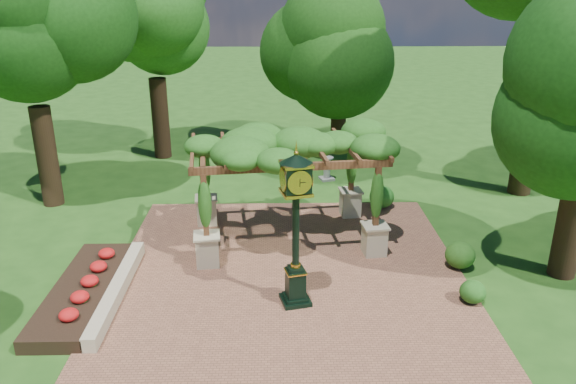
{
  "coord_description": "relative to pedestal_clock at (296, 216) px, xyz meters",
  "views": [
    {
      "loc": [
        -0.32,
        -12.64,
        7.95
      ],
      "look_at": [
        0.0,
        2.5,
        2.2
      ],
      "focal_mm": 35.0,
      "sensor_mm": 36.0,
      "label": 1
    }
  ],
  "objects": [
    {
      "name": "sundial",
      "position": [
        1.65,
        9.66,
        -2.04
      ],
      "size": [
        0.69,
        0.69,
        1.0
      ],
      "rotation": [
        0.0,
        0.0,
        0.3
      ],
      "color": "#97978F",
      "rests_on": "ground"
    },
    {
      "name": "shrub_front",
      "position": [
        4.62,
        -0.1,
        -2.13
      ],
      "size": [
        0.79,
        0.79,
        0.61
      ],
      "primitive_type": "ellipsoid",
      "rotation": [
        0.0,
        0.0,
        0.2
      ],
      "color": "#215518",
      "rests_on": "brick_plaza"
    },
    {
      "name": "shrub_back",
      "position": [
        3.41,
        6.47,
        -2.02
      ],
      "size": [
        1.18,
        1.18,
        0.82
      ],
      "primitive_type": "ellipsoid",
      "rotation": [
        0.0,
        0.0,
        0.37
      ],
      "color": "#25671D",
      "rests_on": "brick_plaza"
    },
    {
      "name": "flower_bed",
      "position": [
        -5.64,
        0.43,
        -2.3
      ],
      "size": [
        1.5,
        5.0,
        0.36
      ],
      "primitive_type": "cube",
      "color": "red",
      "rests_on": "ground"
    },
    {
      "name": "pergola",
      "position": [
        -0.19,
        3.95,
        0.56
      ],
      "size": [
        6.27,
        4.35,
        3.7
      ],
      "rotation": [
        0.0,
        0.0,
        0.12
      ],
      "color": "beige",
      "rests_on": "brick_plaza"
    },
    {
      "name": "brick_plaza",
      "position": [
        -0.14,
        0.93,
        -2.46
      ],
      "size": [
        10.0,
        12.0,
        0.04
      ],
      "primitive_type": "cube",
      "color": "brown",
      "rests_on": "ground"
    },
    {
      "name": "tree_west_far",
      "position": [
        -5.89,
        13.15,
        4.13
      ],
      "size": [
        4.41,
        4.41,
        9.65
      ],
      "color": "black",
      "rests_on": "ground"
    },
    {
      "name": "tree_west_near",
      "position": [
        -8.91,
        7.17,
        4.11
      ],
      "size": [
        4.38,
        4.38,
        9.62
      ],
      "color": "#332214",
      "rests_on": "ground"
    },
    {
      "name": "pedestal_clock",
      "position": [
        0.0,
        0.0,
        0.0
      ],
      "size": [
        0.98,
        0.98,
        4.13
      ],
      "rotation": [
        0.0,
        0.0,
        0.24
      ],
      "color": "black",
      "rests_on": "brick_plaza"
    },
    {
      "name": "shrub_mid",
      "position": [
        4.86,
        1.8,
        -2.05
      ],
      "size": [
        0.98,
        0.98,
        0.78
      ],
      "primitive_type": "ellipsoid",
      "rotation": [
        0.0,
        0.0,
        -0.14
      ],
      "color": "#285818",
      "rests_on": "brick_plaza"
    },
    {
      "name": "tree_north",
      "position": [
        2.57,
        14.14,
        2.71
      ],
      "size": [
        4.74,
        4.74,
        7.55
      ],
      "color": "#312013",
      "rests_on": "ground"
    },
    {
      "name": "border_wall",
      "position": [
        -4.74,
        0.43,
        -2.28
      ],
      "size": [
        0.35,
        5.0,
        0.4
      ],
      "primitive_type": "cube",
      "color": "#C6B793",
      "rests_on": "ground"
    },
    {
      "name": "ground",
      "position": [
        -0.14,
        -0.07,
        -2.48
      ],
      "size": [
        120.0,
        120.0,
        0.0
      ],
      "primitive_type": "plane",
      "color": "#1E4714",
      "rests_on": "ground"
    }
  ]
}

